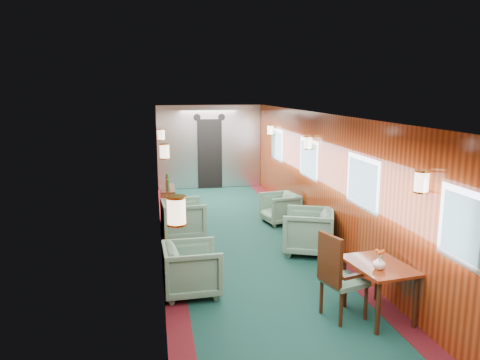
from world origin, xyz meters
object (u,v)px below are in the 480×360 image
at_px(armchair_left_far, 184,219).
at_px(credenza, 167,207).
at_px(dining_table, 379,273).
at_px(side_chair, 338,273).
at_px(armchair_right_far, 280,208).
at_px(armchair_left_near, 192,269).
at_px(armchair_right_near, 308,231).

bearing_deg(armchair_left_far, credenza, 15.63).
bearing_deg(armchair_left_far, dining_table, -153.44).
relative_size(dining_table, side_chair, 0.90).
height_order(dining_table, armchair_right_far, dining_table).
bearing_deg(armchair_left_near, credenza, 1.70).
height_order(armchair_left_far, armchair_right_far, armchair_left_far).
height_order(credenza, armchair_right_near, credenza).
height_order(armchair_left_near, armchair_right_far, armchair_left_near).
xyz_separation_m(armchair_left_near, armchair_right_near, (2.14, 1.31, 0.03)).
relative_size(side_chair, armchair_left_far, 1.36).
xyz_separation_m(dining_table, armchair_left_near, (-2.24, 1.09, -0.22)).
distance_m(credenza, armchair_left_far, 0.84).
bearing_deg(dining_table, armchair_right_near, 85.36).
distance_m(side_chair, credenza, 4.85).
relative_size(armchair_left_far, armchair_right_near, 0.95).
height_order(dining_table, armchair_left_near, armchair_left_near).
height_order(side_chair, armchair_left_near, side_chair).
bearing_deg(armchair_right_far, armchair_left_near, -44.28).
relative_size(dining_table, credenza, 0.90).
relative_size(dining_table, armchair_left_near, 1.26).
height_order(side_chair, armchair_right_near, side_chair).
distance_m(dining_table, armchair_left_far, 4.30).
bearing_deg(side_chair, armchair_left_far, 97.84).
xyz_separation_m(side_chair, armchair_right_far, (0.43, 4.26, -0.28)).
bearing_deg(armchair_left_near, dining_table, -118.16).
bearing_deg(credenza, armchair_left_near, -86.07).
bearing_deg(side_chair, armchair_right_near, 63.16).
xyz_separation_m(credenza, armchair_left_near, (0.23, -3.39, -0.07)).
xyz_separation_m(credenza, armchair_right_near, (2.37, -2.08, -0.04)).
xyz_separation_m(side_chair, armchair_left_near, (-1.72, 1.05, -0.24)).
height_order(credenza, armchair_left_far, credenza).
bearing_deg(dining_table, armchair_left_far, 113.62).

